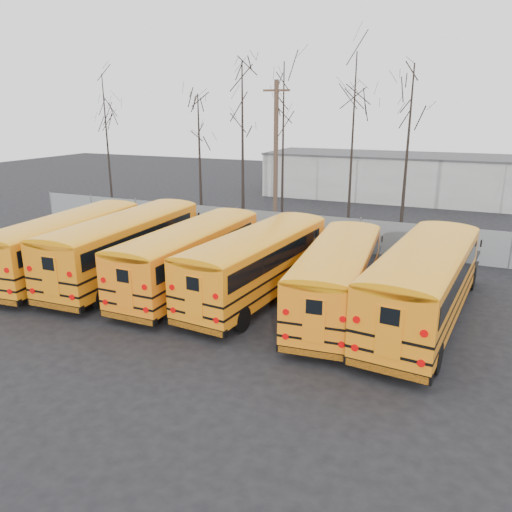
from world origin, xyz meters
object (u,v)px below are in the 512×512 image
at_px(bus_e, 339,272).
at_px(bus_f, 425,278).
at_px(utility_pole_left, 276,156).
at_px(bus_a, 69,240).
at_px(bus_c, 192,251).
at_px(bus_b, 128,241).
at_px(bus_d, 260,258).

relative_size(bus_e, bus_f, 0.92).
distance_m(bus_f, utility_pole_left, 17.04).
relative_size(bus_a, utility_pole_left, 1.15).
distance_m(bus_a, bus_c, 6.80).
xyz_separation_m(bus_f, utility_pole_left, (-11.13, 12.49, 3.20)).
bearing_deg(bus_b, bus_d, -0.24).
relative_size(bus_a, bus_c, 1.03).
xyz_separation_m(bus_a, bus_c, (6.76, 0.70, -0.03)).
bearing_deg(bus_c, bus_e, 0.00).
xyz_separation_m(bus_b, bus_d, (6.95, 0.25, -0.10)).
bearing_deg(utility_pole_left, bus_d, -81.10).
bearing_deg(bus_c, bus_f, 1.20).
relative_size(bus_b, bus_f, 1.00).
distance_m(bus_c, bus_f, 10.27).
bearing_deg(bus_f, bus_c, -173.78).
bearing_deg(bus_d, bus_f, 4.12).
xyz_separation_m(bus_c, bus_d, (3.28, 0.27, 0.00)).
bearing_deg(utility_pole_left, bus_c, -95.74).
distance_m(bus_b, utility_pole_left, 13.28).
xyz_separation_m(bus_d, bus_e, (3.65, -0.34, -0.06)).
bearing_deg(bus_c, bus_b, -179.72).
relative_size(bus_c, utility_pole_left, 1.12).
height_order(bus_b, bus_e, bus_b).
distance_m(bus_d, bus_f, 7.00).
height_order(bus_a, utility_pole_left, utility_pole_left).
bearing_deg(utility_pole_left, bus_b, -112.26).
distance_m(bus_a, bus_b, 3.17).
relative_size(bus_b, utility_pole_left, 1.19).
xyz_separation_m(bus_a, utility_pole_left, (5.90, 13.30, 3.27)).
distance_m(bus_e, bus_f, 3.35).
relative_size(bus_e, utility_pole_left, 1.10).
relative_size(bus_c, bus_f, 0.94).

